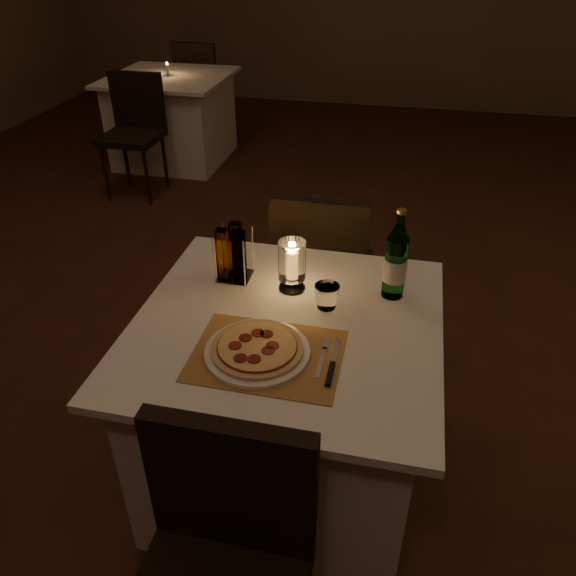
% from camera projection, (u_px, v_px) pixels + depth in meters
% --- Properties ---
extents(floor, '(8.00, 10.00, 0.02)m').
position_uv_depth(floor, '(340.00, 403.00, 2.57)').
color(floor, '#482417').
rests_on(floor, ground).
extents(main_table, '(1.00, 1.00, 0.74)m').
position_uv_depth(main_table, '(287.00, 403.00, 2.04)').
color(main_table, white).
rests_on(main_table, ground).
extents(chair_near, '(0.42, 0.42, 0.90)m').
position_uv_depth(chair_near, '(222.00, 557.00, 1.36)').
color(chair_near, black).
rests_on(chair_near, ground).
extents(chair_far, '(0.42, 0.42, 0.90)m').
position_uv_depth(chair_far, '(322.00, 263.00, 2.52)').
color(chair_far, black).
rests_on(chair_far, ground).
extents(placemat, '(0.45, 0.34, 0.00)m').
position_uv_depth(placemat, '(267.00, 355.00, 1.69)').
color(placemat, '#AD7A3C').
rests_on(placemat, main_table).
extents(plate, '(0.32, 0.32, 0.01)m').
position_uv_depth(plate, '(257.00, 352.00, 1.69)').
color(plate, white).
rests_on(plate, placemat).
extents(pizza, '(0.28, 0.28, 0.02)m').
position_uv_depth(pizza, '(257.00, 347.00, 1.68)').
color(pizza, '#D8B77F').
rests_on(pizza, plate).
extents(fork, '(0.02, 0.18, 0.00)m').
position_uv_depth(fork, '(323.00, 355.00, 1.69)').
color(fork, silver).
rests_on(fork, placemat).
extents(knife, '(0.02, 0.22, 0.01)m').
position_uv_depth(knife, '(331.00, 369.00, 1.63)').
color(knife, black).
rests_on(knife, placemat).
extents(tumbler, '(0.08, 0.08, 0.08)m').
position_uv_depth(tumbler, '(327.00, 296.00, 1.88)').
color(tumbler, white).
rests_on(tumbler, main_table).
extents(water_bottle, '(0.08, 0.08, 0.33)m').
position_uv_depth(water_bottle, '(396.00, 262.00, 1.90)').
color(water_bottle, '#5FB061').
rests_on(water_bottle, main_table).
extents(hurricane_candle, '(0.10, 0.10, 0.19)m').
position_uv_depth(hurricane_candle, '(292.00, 262.00, 1.94)').
color(hurricane_candle, white).
rests_on(hurricane_candle, main_table).
extents(cruet_caddy, '(0.12, 0.12, 0.21)m').
position_uv_depth(cruet_caddy, '(233.00, 255.00, 2.01)').
color(cruet_caddy, white).
rests_on(cruet_caddy, main_table).
extents(neighbor_table_left, '(1.00, 1.00, 0.74)m').
position_uv_depth(neighbor_table_left, '(173.00, 119.00, 4.98)').
color(neighbor_table_left, white).
rests_on(neighbor_table_left, ground).
extents(neighbor_chair_la, '(0.42, 0.42, 0.90)m').
position_uv_depth(neighbor_chair_la, '(135.00, 122.00, 4.30)').
color(neighbor_chair_la, black).
rests_on(neighbor_chair_la, ground).
extents(neighbor_chair_lb, '(0.42, 0.42, 0.90)m').
position_uv_depth(neighbor_chair_lb, '(199.00, 80.00, 5.46)').
color(neighbor_chair_lb, black).
rests_on(neighbor_chair_lb, ground).
extents(neighbor_candle_left, '(0.03, 0.03, 0.11)m').
position_uv_depth(neighbor_candle_left, '(168.00, 70.00, 4.75)').
color(neighbor_candle_left, white).
rests_on(neighbor_candle_left, neighbor_table_left).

